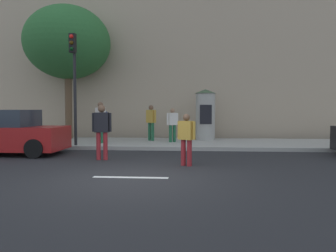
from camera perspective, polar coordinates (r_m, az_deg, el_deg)
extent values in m
plane|color=#232326|center=(7.80, -6.64, -9.01)|extent=(80.00, 80.00, 0.00)
cube|color=#9E9B93|center=(14.64, -1.43, -3.08)|extent=(36.00, 4.00, 0.15)
cube|color=silver|center=(7.80, -6.64, -8.99)|extent=(1.80, 0.16, 0.01)
cube|color=tan|center=(20.01, 0.03, 15.35)|extent=(36.00, 5.00, 11.82)
cylinder|color=black|center=(13.70, -16.07, 4.50)|extent=(0.12, 0.12, 3.72)
cube|color=black|center=(13.78, -16.48, 13.84)|extent=(0.24, 0.24, 0.75)
sphere|color=red|center=(13.70, -16.69, 14.90)|extent=(0.16, 0.16, 0.16)
sphere|color=#3C2906|center=(13.66, -16.68, 13.92)|extent=(0.16, 0.16, 0.16)
sphere|color=#07330F|center=(13.61, -16.66, 12.93)|extent=(0.16, 0.16, 0.16)
cylinder|color=#9E9B93|center=(15.63, 6.61, 1.66)|extent=(0.93, 0.93, 2.23)
cone|color=#334C33|center=(15.65, 6.64, 6.11)|extent=(1.02, 1.02, 0.20)
cube|color=black|center=(15.16, 6.68, 2.04)|extent=(0.56, 0.02, 0.90)
cylinder|color=brown|center=(16.97, -17.13, 2.92)|extent=(0.35, 0.35, 2.99)
ellipsoid|color=#28602D|center=(17.29, -17.30, 13.88)|extent=(4.22, 4.22, 3.59)
cylinder|color=maroon|center=(9.22, 3.80, -4.77)|extent=(0.14, 0.14, 0.75)
cylinder|color=maroon|center=(9.32, 2.72, -4.68)|extent=(0.14, 0.14, 0.75)
cube|color=#B78C33|center=(9.21, 3.27, -0.76)|extent=(0.47, 0.41, 0.53)
cylinder|color=#B78C33|center=(9.09, 4.61, -0.81)|extent=(0.09, 0.09, 0.51)
cylinder|color=#B78C33|center=(9.33, 1.97, -0.70)|extent=(0.09, 0.09, 0.51)
sphere|color=brown|center=(9.19, 3.28, 1.53)|extent=(0.20, 0.20, 0.20)
cylinder|color=maroon|center=(10.52, -10.99, -3.49)|extent=(0.14, 0.14, 0.89)
cylinder|color=maroon|center=(10.56, -12.16, -3.48)|extent=(0.14, 0.14, 0.89)
cube|color=black|center=(10.48, -11.62, 0.64)|extent=(0.46, 0.28, 0.63)
cylinder|color=black|center=(10.43, -10.19, 0.64)|extent=(0.09, 0.09, 0.60)
cylinder|color=black|center=(10.54, -13.03, 0.63)|extent=(0.09, 0.09, 0.60)
sphere|color=brown|center=(10.47, -11.64, 3.01)|extent=(0.24, 0.24, 0.24)
cylinder|color=#1E5938|center=(14.40, 0.44, -1.35)|extent=(0.14, 0.14, 0.77)
cylinder|color=#1E5938|center=(14.51, 1.13, -1.32)|extent=(0.14, 0.14, 0.77)
cube|color=silver|center=(14.42, 0.79, 1.26)|extent=(0.48, 0.44, 0.54)
cylinder|color=silver|center=(14.28, -0.06, 1.24)|extent=(0.09, 0.09, 0.52)
cylinder|color=silver|center=(14.56, 1.62, 1.27)|extent=(0.09, 0.09, 0.52)
sphere|color=#8C664C|center=(14.41, 0.79, 2.75)|extent=(0.21, 0.21, 0.21)
cylinder|color=#1E5938|center=(14.28, -11.54, -1.17)|extent=(0.14, 0.14, 0.90)
cylinder|color=#1E5938|center=(14.48, -12.05, -1.12)|extent=(0.14, 0.14, 0.90)
cube|color=silver|center=(14.35, -11.83, 1.93)|extent=(0.52, 0.50, 0.64)
cylinder|color=silver|center=(14.11, -11.21, 1.92)|extent=(0.09, 0.09, 0.61)
cylinder|color=silver|center=(14.59, -12.43, 1.94)|extent=(0.09, 0.09, 0.61)
sphere|color=brown|center=(14.35, -11.85, 3.70)|extent=(0.24, 0.24, 0.24)
cube|color=navy|center=(14.44, -11.23, 1.82)|extent=(0.32, 0.31, 0.36)
cylinder|color=#1E5938|center=(15.21, -3.28, -0.98)|extent=(0.14, 0.14, 0.84)
cylinder|color=#1E5938|center=(15.04, -2.72, -1.02)|extent=(0.14, 0.14, 0.84)
cube|color=#B78C33|center=(15.09, -3.01, 1.72)|extent=(0.50, 0.48, 0.60)
cylinder|color=#B78C33|center=(15.29, -3.68, 1.74)|extent=(0.09, 0.09, 0.57)
cylinder|color=#B78C33|center=(14.89, -2.33, 1.71)|extent=(0.09, 0.09, 0.57)
sphere|color=brown|center=(15.09, -3.02, 3.29)|extent=(0.23, 0.23, 0.23)
cube|color=maroon|center=(12.92, -26.52, -1.89)|extent=(4.06, 1.78, 0.82)
cube|color=#262D38|center=(12.98, -27.36, 1.25)|extent=(2.28, 1.60, 0.59)
cylinder|color=black|center=(11.54, -22.51, -3.71)|extent=(0.64, 0.22, 0.64)
cylinder|color=black|center=(13.04, -19.24, -2.91)|extent=(0.64, 0.22, 0.64)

